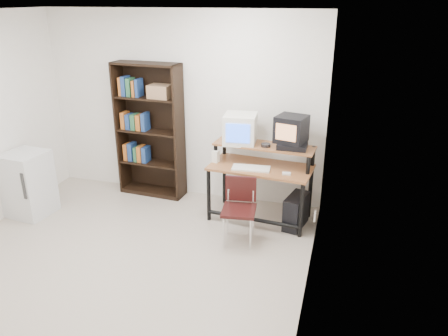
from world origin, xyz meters
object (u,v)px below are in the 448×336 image
(crt_monitor, at_px, (240,129))
(mini_fridge, at_px, (28,184))
(school_chair, at_px, (240,204))
(bookshelf, at_px, (150,129))
(crt_tv, at_px, (291,129))
(pc_tower, at_px, (296,211))
(computer_desk, at_px, (261,169))

(crt_monitor, xyz_separation_m, mini_fridge, (-2.66, -0.86, -0.73))
(school_chair, relative_size, bookshelf, 0.40)
(crt_monitor, distance_m, school_chair, 1.03)
(crt_tv, relative_size, pc_tower, 0.94)
(pc_tower, relative_size, mini_fridge, 0.52)
(pc_tower, height_order, mini_fridge, mini_fridge)
(school_chair, bearing_deg, pc_tower, 32.35)
(crt_monitor, bearing_deg, bookshelf, 164.89)
(computer_desk, relative_size, bookshelf, 0.70)
(mini_fridge, bearing_deg, school_chair, 8.20)
(computer_desk, bearing_deg, mini_fridge, -161.11)
(crt_tv, height_order, pc_tower, crt_tv)
(crt_monitor, relative_size, mini_fridge, 0.51)
(crt_tv, distance_m, pc_tower, 1.04)
(crt_monitor, distance_m, crt_tv, 0.65)
(crt_monitor, height_order, bookshelf, bookshelf)
(crt_monitor, relative_size, crt_tv, 1.05)
(computer_desk, distance_m, crt_tv, 0.63)
(crt_tv, bearing_deg, computer_desk, -147.54)
(pc_tower, bearing_deg, crt_monitor, 176.67)
(pc_tower, height_order, bookshelf, bookshelf)
(crt_tv, height_order, bookshelf, bookshelf)
(school_chair, relative_size, mini_fridge, 0.89)
(crt_monitor, distance_m, bookshelf, 1.41)
(bookshelf, relative_size, mini_fridge, 2.21)
(computer_desk, height_order, school_chair, computer_desk)
(computer_desk, height_order, pc_tower, computer_desk)
(computer_desk, relative_size, mini_fridge, 1.54)
(school_chair, xyz_separation_m, bookshelf, (-1.56, 0.97, 0.50))
(computer_desk, height_order, crt_tv, crt_tv)
(pc_tower, bearing_deg, mini_fridge, -156.82)
(pc_tower, xyz_separation_m, mini_fridge, (-3.46, -0.63, 0.22))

